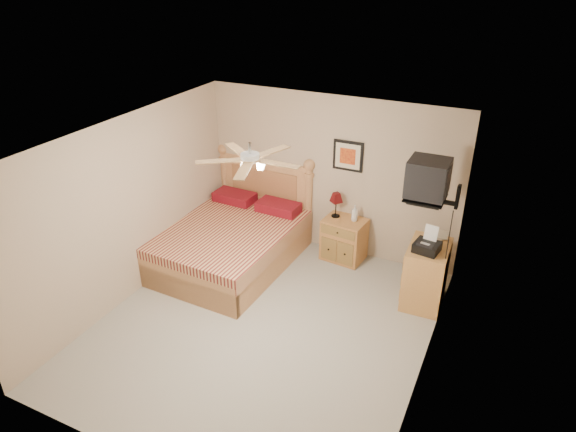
% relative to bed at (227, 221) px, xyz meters
% --- Properties ---
extents(floor, '(4.50, 4.50, 0.00)m').
position_rel_bed_xyz_m(floor, '(1.19, -1.12, -0.74)').
color(floor, gray).
rests_on(floor, ground).
extents(ceiling, '(4.00, 4.50, 0.04)m').
position_rel_bed_xyz_m(ceiling, '(1.19, -1.12, 1.76)').
color(ceiling, white).
rests_on(ceiling, ground).
extents(wall_back, '(4.00, 0.04, 2.50)m').
position_rel_bed_xyz_m(wall_back, '(1.19, 1.13, 0.51)').
color(wall_back, tan).
rests_on(wall_back, ground).
extents(wall_front, '(4.00, 0.04, 2.50)m').
position_rel_bed_xyz_m(wall_front, '(1.19, -3.37, 0.51)').
color(wall_front, tan).
rests_on(wall_front, ground).
extents(wall_left, '(0.04, 4.50, 2.50)m').
position_rel_bed_xyz_m(wall_left, '(-0.81, -1.12, 0.51)').
color(wall_left, tan).
rests_on(wall_left, ground).
extents(wall_right, '(0.04, 4.50, 2.50)m').
position_rel_bed_xyz_m(wall_right, '(3.19, -1.12, 0.51)').
color(wall_right, tan).
rests_on(wall_right, ground).
extents(bed, '(1.82, 2.34, 1.47)m').
position_rel_bed_xyz_m(bed, '(0.00, 0.00, 0.00)').
color(bed, '#B9794E').
rests_on(bed, ground).
extents(nightstand, '(0.67, 0.53, 0.68)m').
position_rel_bed_xyz_m(nightstand, '(1.55, 0.88, -0.40)').
color(nightstand, '#A46835').
rests_on(nightstand, ground).
extents(table_lamp, '(0.24, 0.24, 0.40)m').
position_rel_bed_xyz_m(table_lamp, '(1.37, 0.94, 0.14)').
color(table_lamp, '#510C0F').
rests_on(table_lamp, nightstand).
extents(lotion_bottle, '(0.12, 0.12, 0.25)m').
position_rel_bed_xyz_m(lotion_bottle, '(1.68, 0.92, 0.07)').
color(lotion_bottle, silver).
rests_on(lotion_bottle, nightstand).
extents(framed_picture, '(0.46, 0.04, 0.46)m').
position_rel_bed_xyz_m(framed_picture, '(1.46, 1.11, 0.88)').
color(framed_picture, black).
rests_on(framed_picture, wall_back).
extents(dresser, '(0.54, 0.75, 0.87)m').
position_rel_bed_xyz_m(dresser, '(2.92, 0.30, -0.30)').
color(dresser, '#BF7F44').
rests_on(dresser, ground).
extents(fax_machine, '(0.35, 0.37, 0.33)m').
position_rel_bed_xyz_m(fax_machine, '(2.90, 0.15, 0.30)').
color(fax_machine, black).
rests_on(fax_machine, dresser).
extents(magazine_lower, '(0.27, 0.31, 0.02)m').
position_rel_bed_xyz_m(magazine_lower, '(2.88, 0.58, 0.15)').
color(magazine_lower, beige).
rests_on(magazine_lower, dresser).
extents(magazine_upper, '(0.19, 0.25, 0.02)m').
position_rel_bed_xyz_m(magazine_upper, '(2.91, 0.61, 0.17)').
color(magazine_upper, tan).
rests_on(magazine_upper, magazine_lower).
extents(wall_tv, '(0.56, 0.46, 0.58)m').
position_rel_bed_xyz_m(wall_tv, '(2.94, 0.22, 1.07)').
color(wall_tv, black).
rests_on(wall_tv, wall_right).
extents(ceiling_fan, '(1.14, 1.14, 0.28)m').
position_rel_bed_xyz_m(ceiling_fan, '(1.19, -1.32, 1.62)').
color(ceiling_fan, silver).
rests_on(ceiling_fan, ceiling).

